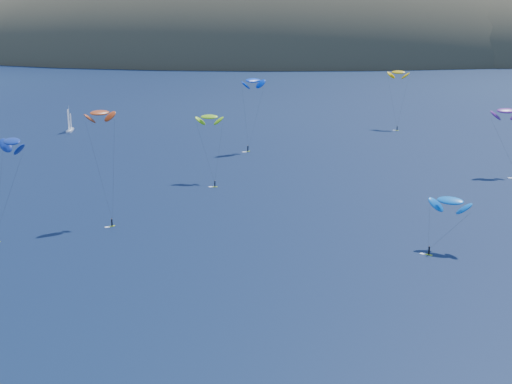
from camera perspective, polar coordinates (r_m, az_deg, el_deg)
The scene contains 9 objects.
island at distance 628.67m, azimuth 3.22°, elevation 10.03°, with size 730.00×300.00×210.00m.
sailboat at distance 272.64m, azimuth -14.67°, elevation 4.88°, with size 7.71×6.67×9.59m.
kitesurfer_3 at distance 193.62m, azimuth -3.75°, elevation 6.01°, with size 7.19×12.00×18.92m.
kitesurfer_4 at distance 230.72m, azimuth -0.23°, elevation 8.90°, with size 9.29×9.65×24.67m.
kitesurfer_5 at distance 145.13m, azimuth 15.28°, elevation -0.68°, with size 9.80×8.95×11.87m.
kitesurfer_6 at distance 210.96m, azimuth 19.41°, elevation 6.14°, with size 8.65×9.08×19.98m.
kitesurfer_9 at distance 159.45m, azimuth -12.39°, elevation 6.18°, with size 7.38×10.26×25.84m.
kitesurfer_10 at distance 158.57m, azimuth -18.95°, elevation 3.84°, with size 8.88×14.34×21.32m.
kitesurfer_11 at distance 277.35m, azimuth 11.33°, elevation 9.37°, with size 8.78×13.00×22.81m.
Camera 1 is at (15.14, -63.04, 48.59)m, focal length 50.00 mm.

